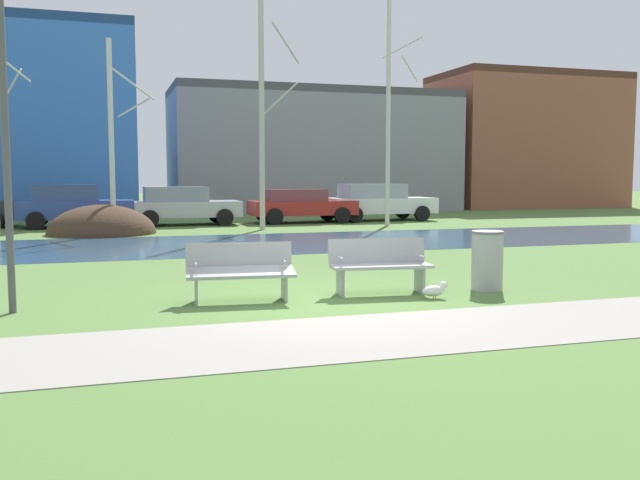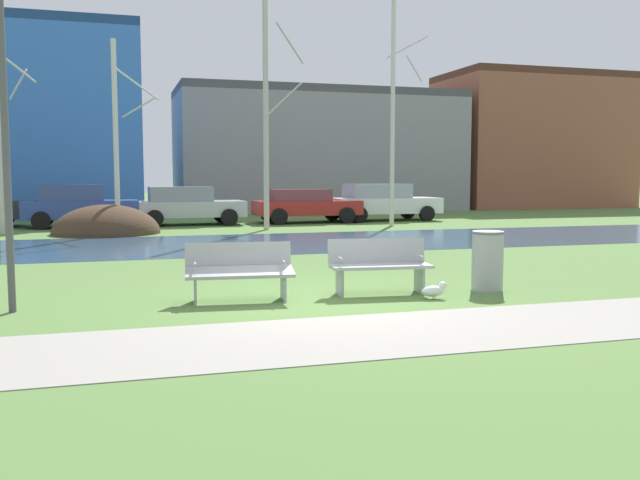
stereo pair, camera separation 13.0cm
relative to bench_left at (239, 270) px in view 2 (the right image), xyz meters
name	(u,v)px [view 2 (the right image)]	position (x,y,z in m)	size (l,w,h in m)	color
ground_plane	(220,242)	(1.11, 9.41, -0.47)	(120.00, 120.00, 0.00)	#517538
paved_path_strip	(372,334)	(1.11, -2.62, -0.47)	(60.00, 2.19, 0.01)	gray
river_band	(225,244)	(1.11, 8.65, -0.47)	(80.00, 6.02, 0.01)	#33516B
soil_mound	(107,234)	(-2.03, 13.24, -0.47)	(3.44, 3.35, 1.90)	#423021
bench_left	(239,270)	(0.00, 0.00, 0.00)	(1.65, 0.72, 0.87)	#9EA0A3
bench_right	(380,264)	(2.25, 0.00, 0.00)	(1.65, 0.72, 0.87)	#9EA0A3
trash_bin	(487,260)	(4.06, -0.22, 0.03)	(0.53, 0.53, 0.98)	#999B9E
seagull	(434,290)	(2.88, -0.68, -0.34)	(0.45, 0.17, 0.26)	white
streetlamp	(0,23)	(-3.15, 0.07, 3.42)	(0.32, 0.32, 5.92)	#4C4C51
birch_left	(117,134)	(-1.62, 13.13, 2.73)	(1.47, 2.64, 6.23)	beige
birch_center_left	(267,110)	(3.36, 13.35, 3.66)	(1.42, 2.58, 8.11)	#BCB7A8
birch_center	(394,110)	(8.26, 13.79, 3.85)	(1.37, 2.43, 8.44)	beige
parked_sedan_second_blue	(79,205)	(-3.02, 16.42, 0.34)	(4.04, 1.96, 1.57)	#2D4793
parked_hatch_third_silver	(187,205)	(0.89, 16.55, 0.30)	(4.19, 2.10, 1.47)	#B2B5BC
parked_wagon_fourth_red	(305,205)	(5.56, 16.46, 0.25)	(4.21, 2.11, 1.35)	maroon
parked_suv_fifth_white	(382,201)	(9.05, 16.77, 0.34)	(4.55, 2.16, 1.54)	silver
building_blue_store	(9,123)	(-6.39, 25.09, 3.87)	(11.77, 8.51, 8.68)	#3870C6
building_grey_warehouse	(319,151)	(9.01, 26.06, 2.76)	(15.21, 6.17, 6.46)	gray
building_brick_low	(531,141)	(22.66, 26.45, 3.50)	(10.81, 6.20, 7.95)	brown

